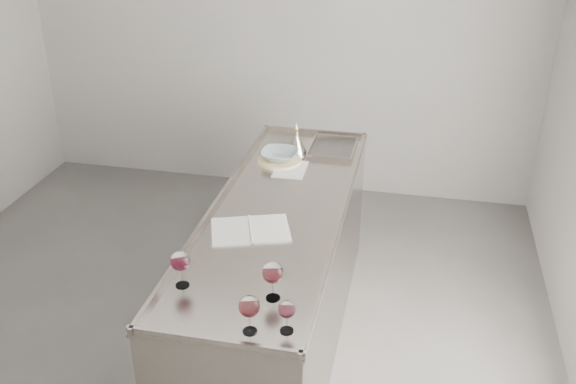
% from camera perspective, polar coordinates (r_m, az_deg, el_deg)
% --- Properties ---
extents(room_shell, '(4.54, 5.04, 2.84)m').
position_cam_1_polar(room_shell, '(3.37, -10.41, 3.83)').
color(room_shell, '#4E4B49').
rests_on(room_shell, ground).
extents(counter, '(0.77, 2.42, 0.97)m').
position_cam_1_polar(counter, '(3.93, -0.80, -7.53)').
color(counter, gray).
rests_on(counter, ground).
extents(wine_glass_left, '(0.09, 0.09, 0.18)m').
position_cam_1_polar(wine_glass_left, '(3.02, -9.54, -6.15)').
color(wine_glass_left, white).
rests_on(wine_glass_left, counter).
extents(wine_glass_middle, '(0.09, 0.09, 0.18)m').
position_cam_1_polar(wine_glass_middle, '(2.71, -3.47, -10.19)').
color(wine_glass_middle, white).
rests_on(wine_glass_middle, counter).
extents(wine_glass_right, '(0.10, 0.10, 0.19)m').
position_cam_1_polar(wine_glass_right, '(2.89, -1.37, -7.26)').
color(wine_glass_right, white).
rests_on(wine_glass_right, counter).
extents(wine_glass_small, '(0.07, 0.07, 0.15)m').
position_cam_1_polar(wine_glass_small, '(2.72, -0.12, -10.49)').
color(wine_glass_small, white).
rests_on(wine_glass_small, counter).
extents(notebook, '(0.49, 0.41, 0.02)m').
position_cam_1_polar(notebook, '(3.47, -3.36, -3.38)').
color(notebook, silver).
rests_on(notebook, counter).
extents(loose_paper_top, '(0.21, 0.29, 0.00)m').
position_cam_1_polar(loose_paper_top, '(4.16, 0.21, 2.04)').
color(loose_paper_top, silver).
rests_on(loose_paper_top, counter).
extents(trivet, '(0.37, 0.37, 0.02)m').
position_cam_1_polar(trivet, '(4.27, -0.75, 2.83)').
color(trivet, beige).
rests_on(trivet, counter).
extents(ceramic_bowl, '(0.24, 0.24, 0.06)m').
position_cam_1_polar(ceramic_bowl, '(4.25, -0.75, 3.31)').
color(ceramic_bowl, gray).
rests_on(ceramic_bowl, trivet).
extents(wine_funnel, '(0.16, 0.16, 0.23)m').
position_cam_1_polar(wine_funnel, '(4.36, 0.73, 4.26)').
color(wine_funnel, '#AFA79C').
rests_on(wine_funnel, counter).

